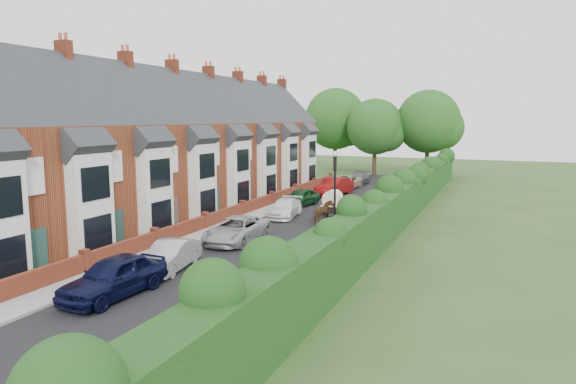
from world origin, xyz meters
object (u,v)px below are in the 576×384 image
lamppost (335,186)px  car_green (301,197)px  car_grey (358,178)px  horse_cart (333,203)px  car_silver_a (170,256)px  car_navy (114,277)px  car_white (285,208)px  car_red (334,187)px  horse (323,213)px  car_beige (345,182)px  car_silver_b (236,230)px

lamppost → car_green: 13.26m
car_grey → horse_cart: 19.27m
car_silver_a → horse_cart: (3.10, 14.33, 0.48)m
car_navy → car_silver_a: car_navy is taller
car_white → car_green: size_ratio=1.07×
lamppost → car_silver_a: 9.37m
car_red → car_grey: size_ratio=1.07×
car_navy → car_green: bearing=95.5°
car_navy → horse: 16.40m
lamppost → car_grey: size_ratio=1.15×
car_silver_a → horse_cart: horse_cart is taller
car_red → horse: (3.31, -12.53, -0.02)m
lamppost → horse: 6.33m
car_beige → car_white: bearing=-88.1°
car_navy → car_red: (-0.30, 28.66, -0.01)m
car_grey → horse_cart: horse_cart is taller
car_green → car_silver_b: bearing=-76.4°
car_white → car_red: (-0.00, 11.20, 0.16)m
car_silver_a → horse: bearing=66.1°
car_green → horse: size_ratio=2.23×
lamppost → car_green: lamppost is taller
car_silver_a → car_grey: (-0.20, 33.30, -0.02)m
lamppost → car_green: bearing=119.5°
car_silver_b → car_grey: car_silver_b is taller
car_white → car_navy: bearing=-96.2°
car_silver_b → car_red: car_red is taller
car_green → car_grey: car_green is taller
car_navy → car_red: size_ratio=0.97×
car_silver_b → car_red: bearing=88.8°
car_silver_a → horse: 12.74m
car_green → car_red: 6.51m
car_grey → horse: size_ratio=2.45×
car_green → car_grey: size_ratio=0.91×
car_silver_b → car_white: 7.77m
car_silver_a → car_silver_b: (0.18, 5.93, 0.02)m
car_silver_a → car_white: bearing=81.1°
car_beige → horse: bearing=-77.2°
lamppost → horse: size_ratio=2.83×
car_silver_a → car_red: 24.89m
car_red → car_beige: (-0.25, 4.51, -0.12)m
car_white → horse_cart: (3.31, 0.63, 0.52)m
car_red → horse_cart: (3.31, -10.57, 0.36)m
car_grey → car_beige: bearing=-93.8°
car_green → horse: horse is taller
car_white → horse: bearing=-29.1°
lamppost → car_red: (-5.75, 17.80, -2.51)m
car_navy → car_red: car_navy is taller
car_silver_b → car_grey: (-0.38, 27.37, -0.05)m
car_navy → car_grey: (-0.30, 37.07, -0.15)m
lamppost → car_navy: lamppost is taller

